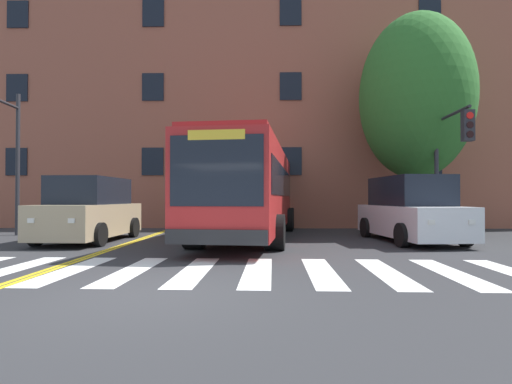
{
  "coord_description": "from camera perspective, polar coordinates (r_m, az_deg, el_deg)",
  "views": [
    {
      "loc": [
        1.82,
        -6.4,
        1.53
      ],
      "look_at": [
        1.53,
        8.19,
        1.75
      ],
      "focal_mm": 28.0,
      "sensor_mm": 36.0,
      "label": 1
    }
  ],
  "objects": [
    {
      "name": "ground_plane",
      "position": [
        6.83,
        -14.75,
        -13.75
      ],
      "size": [
        120.0,
        120.0,
        0.0
      ],
      "primitive_type": "plane",
      "color": "#303033"
    },
    {
      "name": "crosswalk",
      "position": [
        8.58,
        -8.74,
        -11.07
      ],
      "size": [
        13.79,
        3.75,
        0.01
      ],
      "color": "white",
      "rests_on": "ground"
    },
    {
      "name": "lane_line_yellow_inner",
      "position": [
        22.85,
        -10.6,
        -4.67
      ],
      "size": [
        0.12,
        36.0,
        0.01
      ],
      "primitive_type": "cube",
      "color": "gold",
      "rests_on": "ground"
    },
    {
      "name": "lane_line_yellow_outer",
      "position": [
        22.82,
        -10.21,
        -4.67
      ],
      "size": [
        0.12,
        36.0,
        0.01
      ],
      "primitive_type": "cube",
      "color": "gold",
      "rests_on": "ground"
    },
    {
      "name": "city_bus",
      "position": [
        15.63,
        -0.54,
        0.36
      ],
      "size": [
        3.9,
        12.69,
        3.42
      ],
      "color": "#B22323",
      "rests_on": "ground"
    },
    {
      "name": "car_tan_near_lane",
      "position": [
        15.26,
        -22.6,
        -2.52
      ],
      "size": [
        2.38,
        4.95,
        2.25
      ],
      "color": "tan",
      "rests_on": "ground"
    },
    {
      "name": "car_white_far_lane",
      "position": [
        15.02,
        21.1,
        -2.52
      ],
      "size": [
        2.63,
        5.35,
        2.28
      ],
      "color": "white",
      "rests_on": "ground"
    },
    {
      "name": "car_grey_behind_bus",
      "position": [
        25.34,
        0.5,
        -2.47
      ],
      "size": [
        2.38,
        3.85,
        1.78
      ],
      "color": "slate",
      "rests_on": "ground"
    },
    {
      "name": "traffic_light_near_corner",
      "position": [
        15.85,
        25.88,
        5.51
      ],
      "size": [
        0.35,
        2.75,
        5.0
      ],
      "color": "#28282D",
      "rests_on": "ground"
    },
    {
      "name": "traffic_light_far_corner",
      "position": [
        18.18,
        -32.49,
        6.4
      ],
      "size": [
        0.48,
        2.9,
        5.8
      ],
      "color": "#28282D",
      "rests_on": "ground"
    },
    {
      "name": "street_tree_curbside_large",
      "position": [
        18.85,
        21.82,
        12.46
      ],
      "size": [
        5.35,
        5.78,
        9.42
      ],
      "color": "#4C3D2D",
      "rests_on": "ground"
    },
    {
      "name": "building_facade",
      "position": [
        23.86,
        4.45,
        11.82
      ],
      "size": [
        34.9,
        6.55,
        13.51
      ],
      "color": "#9E5642",
      "rests_on": "ground"
    }
  ]
}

